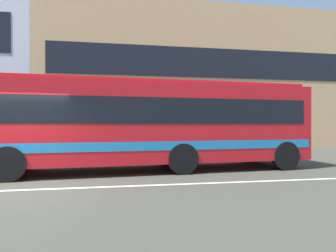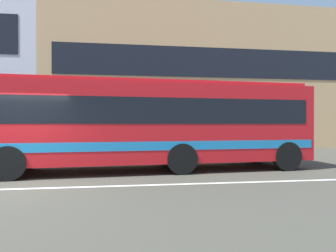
% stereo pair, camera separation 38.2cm
% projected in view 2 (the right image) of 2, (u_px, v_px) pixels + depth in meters
% --- Properties ---
extents(ground_plane, '(160.00, 160.00, 0.00)m').
position_uv_depth(ground_plane, '(7.00, 189.00, 7.49)').
color(ground_plane, '#454339').
extents(lane_centre_line, '(60.00, 0.16, 0.01)m').
position_uv_depth(lane_centre_line, '(7.00, 189.00, 7.49)').
color(lane_centre_line, silver).
rests_on(lane_centre_line, ground_plane).
extents(apartment_block_right, '(22.35, 9.37, 9.76)m').
position_uv_depth(apartment_block_right, '(198.00, 84.00, 24.49)').
color(apartment_block_right, tan).
rests_on(apartment_block_right, ground_plane).
extents(transit_bus, '(11.04, 3.22, 3.07)m').
position_uv_depth(transit_bus, '(155.00, 122.00, 10.68)').
color(transit_bus, red).
rests_on(transit_bus, ground_plane).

